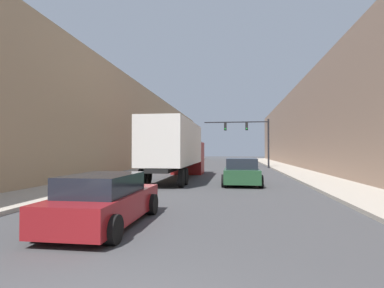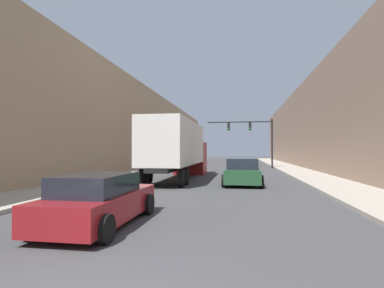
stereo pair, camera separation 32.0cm
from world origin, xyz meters
The scene contains 8 objects.
sidewalk_right centered at (7.05, 30.00, 0.07)m, with size 3.06×80.00×0.15m.
sidewalk_left centered at (-7.05, 30.00, 0.07)m, with size 3.06×80.00×0.15m.
building_right centered at (11.58, 30.00, 4.77)m, with size 6.00×80.00×9.54m.
building_left centered at (-11.58, 30.00, 4.62)m, with size 6.00×80.00×9.23m.
semi_truck centered at (-2.47, 17.99, 2.18)m, with size 2.54×12.01×3.89m.
sedan_car centered at (-1.93, 4.90, 0.66)m, with size 1.98×4.33×1.38m.
suv_car centered at (1.91, 15.38, 0.74)m, with size 2.22×4.78×1.55m.
traffic_signal_gantry centered at (3.43, 32.51, 3.97)m, with size 7.49×0.35×5.62m.
Camera 1 is at (1.52, -2.73, 2.01)m, focal length 28.00 mm.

